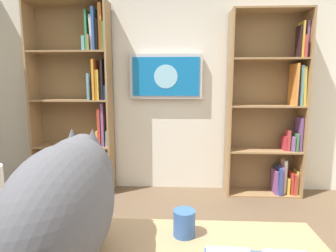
{
  "coord_description": "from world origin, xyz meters",
  "views": [
    {
      "loc": [
        -0.17,
        1.14,
        1.3
      ],
      "look_at": [
        -0.06,
        -1.08,
        0.97
      ],
      "focal_mm": 29.14,
      "sensor_mm": 36.0,
      "label": 1
    }
  ],
  "objects_px": {
    "bookshelf_right": "(82,101)",
    "cat": "(67,199)",
    "coffee_mug": "(184,223)",
    "wall_mounted_tv": "(166,77)",
    "bookshelf_left": "(273,111)"
  },
  "relations": [
    {
      "from": "bookshelf_right",
      "to": "cat",
      "type": "relative_size",
      "value": 3.42
    },
    {
      "from": "bookshelf_right",
      "to": "coffee_mug",
      "type": "distance_m",
      "value": 2.59
    },
    {
      "from": "cat",
      "to": "coffee_mug",
      "type": "xyz_separation_m",
      "value": [
        -0.35,
        -0.17,
        -0.16
      ]
    },
    {
      "from": "cat",
      "to": "coffee_mug",
      "type": "distance_m",
      "value": 0.42
    },
    {
      "from": "bookshelf_left",
      "to": "cat",
      "type": "relative_size",
      "value": 3.24
    },
    {
      "from": "bookshelf_right",
      "to": "cat",
      "type": "distance_m",
      "value": 2.59
    },
    {
      "from": "wall_mounted_tv",
      "to": "cat",
      "type": "relative_size",
      "value": 1.32
    },
    {
      "from": "bookshelf_right",
      "to": "wall_mounted_tv",
      "type": "distance_m",
      "value": 1.04
    },
    {
      "from": "bookshelf_right",
      "to": "cat",
      "type": "height_order",
      "value": "bookshelf_right"
    },
    {
      "from": "bookshelf_left",
      "to": "bookshelf_right",
      "type": "relative_size",
      "value": 0.95
    },
    {
      "from": "wall_mounted_tv",
      "to": "bookshelf_left",
      "type": "bearing_deg",
      "value": 176.41
    },
    {
      "from": "cat",
      "to": "wall_mounted_tv",
      "type": "bearing_deg",
      "value": -93.48
    },
    {
      "from": "coffee_mug",
      "to": "wall_mounted_tv",
      "type": "bearing_deg",
      "value": -85.15
    },
    {
      "from": "bookshelf_right",
      "to": "wall_mounted_tv",
      "type": "bearing_deg",
      "value": -175.4
    },
    {
      "from": "wall_mounted_tv",
      "to": "bookshelf_right",
      "type": "bearing_deg",
      "value": 4.6
    }
  ]
}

